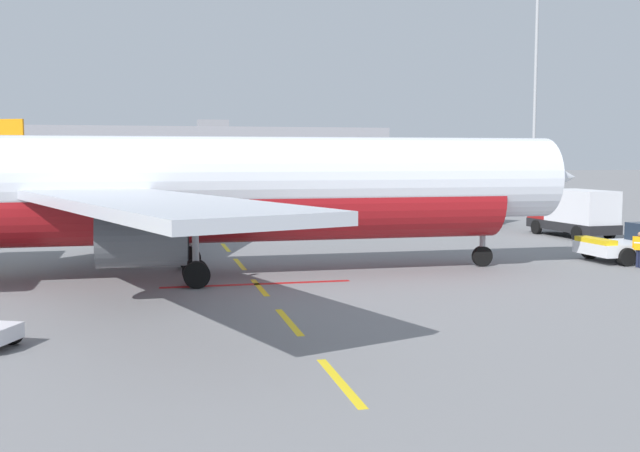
{
  "coord_description": "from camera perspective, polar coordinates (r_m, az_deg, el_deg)",
  "views": [
    {
      "loc": [
        13.64,
        -8.78,
        5.36
      ],
      "look_at": [
        21.41,
        25.03,
        2.1
      ],
      "focal_mm": 42.11,
      "sensor_mm": 36.0,
      "label": 1
    }
  ],
  "objects": [
    {
      "name": "catering_truck",
      "position": [
        58.05,
        11.7,
        1.6
      ],
      "size": [
        6.74,
        6.55,
        3.14
      ],
      "color": "black",
      "rests_on": "ground"
    },
    {
      "name": "apron_light_mast_far",
      "position": [
        87.56,
        16.12,
        13.18
      ],
      "size": [
        1.8,
        1.8,
        28.73
      ],
      "color": "slate",
      "rests_on": "ground"
    },
    {
      "name": "fuel_service_truck",
      "position": [
        51.95,
        18.76,
        0.99
      ],
      "size": [
        3.08,
        7.16,
        3.14
      ],
      "color": "black",
      "rests_on": "ground"
    },
    {
      "name": "ground_crew_worker",
      "position": [
        39.0,
        23.13,
        -1.49
      ],
      "size": [
        0.52,
        0.57,
        1.73
      ],
      "color": "#191E38",
      "rests_on": "ground"
    },
    {
      "name": "apron_paint_markings",
      "position": [
        46.43,
        -7.47,
        -1.29
      ],
      "size": [
        8.0,
        94.85,
        0.01
      ],
      "color": "yellow",
      "rests_on": "ground"
    },
    {
      "name": "ground",
      "position": [
        55.7,
        15.37,
        -0.34
      ],
      "size": [
        400.0,
        400.0,
        0.0
      ],
      "primitive_type": "plane",
      "color": "slate"
    },
    {
      "name": "airliner_foreground",
      "position": [
        33.48,
        -7.37,
        2.92
      ],
      "size": [
        34.66,
        34.63,
        12.2
      ],
      "color": "silver",
      "rests_on": "ground"
    },
    {
      "name": "terminal_satellite",
      "position": [
        152.11,
        -13.59,
        5.25
      ],
      "size": [
        96.82,
        19.7,
        12.42
      ],
      "color": "gray",
      "rests_on": "ground"
    }
  ]
}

